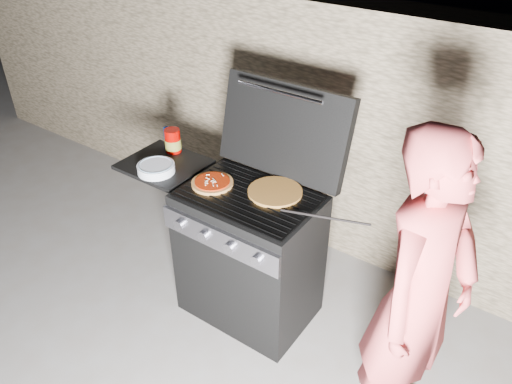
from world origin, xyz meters
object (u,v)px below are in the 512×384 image
Objects in this scene: pizza_topped at (212,182)px; sauce_jar at (173,141)px; person at (419,299)px; gas_grill at (218,241)px.

sauce_jar reaches higher than pizza_topped.
sauce_jar is at bearing 159.27° from pizza_topped.
sauce_jar is 1.84m from person.
pizza_topped is at bearing -78.91° from gas_grill.
gas_grill is 1.40m from person.
person reaches higher than gas_grill.
sauce_jar is 0.09× the size of person.
person reaches higher than sauce_jar.
gas_grill is 0.47m from pizza_topped.
person is (1.32, -0.15, -0.07)m from pizza_topped.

